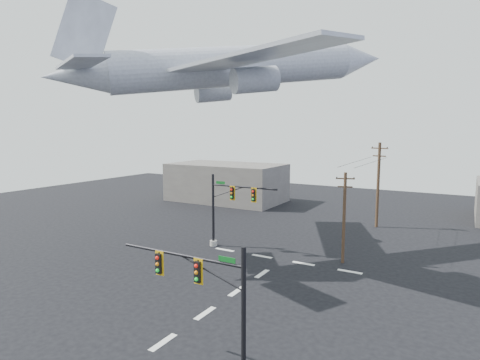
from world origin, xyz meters
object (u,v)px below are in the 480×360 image
Objects in this scene: signal_mast_near at (213,303)px; signal_mast_far at (226,209)px; utility_pole_a at (344,216)px; utility_pole_b at (378,183)px; airliner at (234,68)px.

signal_mast_far is (-10.19, 17.58, 0.36)m from signal_mast_near.
utility_pole_a is (11.09, 1.31, 0.26)m from signal_mast_far.
signal_mast_far reaches higher than signal_mast_near.
utility_pole_b is (11.03, 16.10, 1.37)m from signal_mast_far.
utility_pole_a reaches higher than signal_mast_far.
signal_mast_far is at bearing -109.68° from utility_pole_b.
airliner is (-10.10, -1.36, 12.97)m from utility_pole_a.
utility_pole_a is 16.49m from airliner.
utility_pole_b is 22.42m from airliner.
signal_mast_far is 11.17m from utility_pole_a.
signal_mast_far is 0.26× the size of airliner.
utility_pole_b is at bearing 88.57° from signal_mast_near.
utility_pole_a is (0.91, 18.89, 0.62)m from signal_mast_near.
airliner is at bearing 170.21° from utility_pole_a.
utility_pole_b is at bearing 7.53° from airliner.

